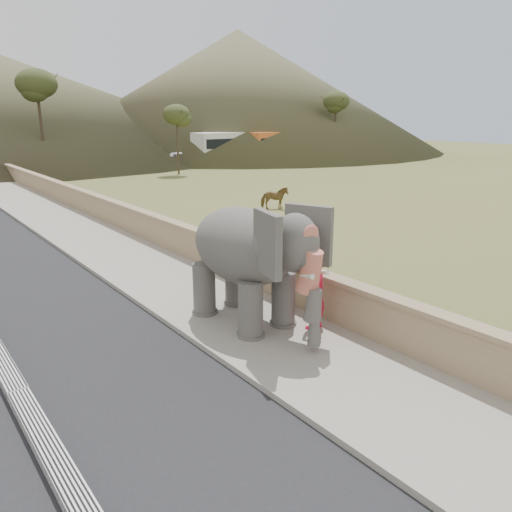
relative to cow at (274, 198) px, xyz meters
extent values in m
plane|color=olive|center=(-10.02, -11.87, -0.59)|extent=(160.00, 160.00, 0.00)
cube|color=#9E9687|center=(-10.02, -1.87, -0.51)|extent=(3.00, 120.00, 0.15)
cube|color=tan|center=(-8.37, -1.87, -0.04)|extent=(0.30, 120.00, 1.10)
imported|color=brown|center=(0.00, 0.00, 0.00)|extent=(1.52, 1.26, 1.18)
imported|color=silver|center=(7.48, 23.14, 0.13)|extent=(4.51, 2.64, 1.44)
cube|color=white|center=(14.16, 22.54, 0.96)|extent=(11.06, 2.79, 3.10)
cube|color=orange|center=(19.43, 20.88, 0.96)|extent=(11.05, 2.71, 3.10)
cone|color=brown|center=(25.98, 40.13, 7.41)|extent=(56.00, 56.00, 16.00)
imported|color=red|center=(-9.07, -12.54, 0.39)|extent=(0.60, 0.40, 1.65)
camera|label=1|loc=(-16.34, -20.01, 4.18)|focal=35.00mm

